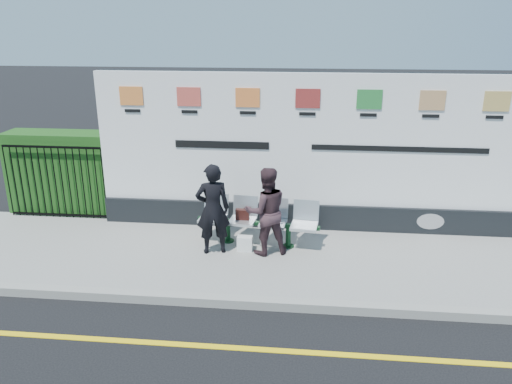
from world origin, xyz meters
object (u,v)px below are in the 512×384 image
billboard (306,164)px  bench (258,232)px  woman_left (213,209)px  woman_right (266,211)px

billboard → bench: billboard is taller
billboard → woman_left: bearing=-140.1°
bench → woman_right: bearing=-55.8°
bench → woman_left: (-0.74, -0.41, 0.58)m
bench → woman_left: bearing=-144.8°
billboard → bench: (-0.83, -0.91, -1.07)m
bench → woman_right: (0.18, -0.34, 0.55)m
bench → woman_right: size_ratio=1.38×
bench → woman_right: woman_right is taller
woman_left → woman_right: (0.92, 0.07, -0.03)m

